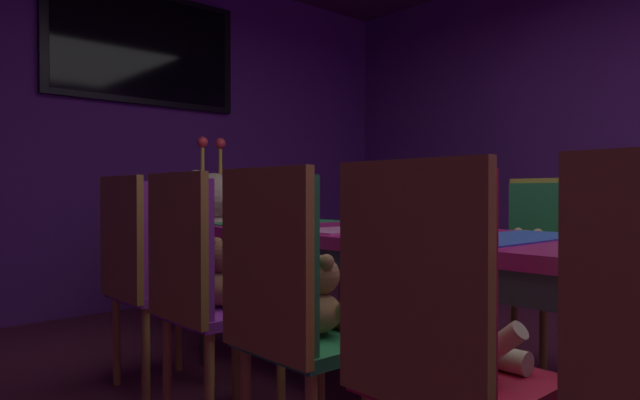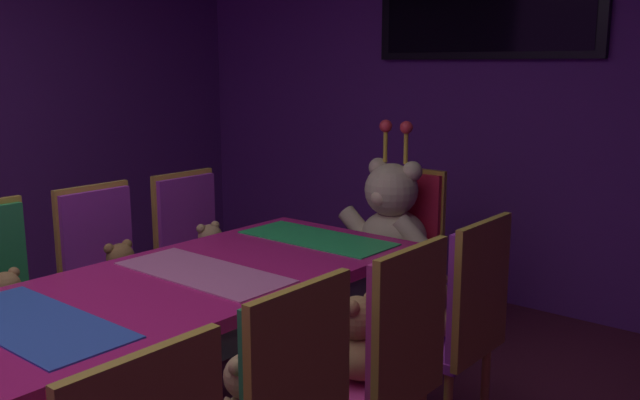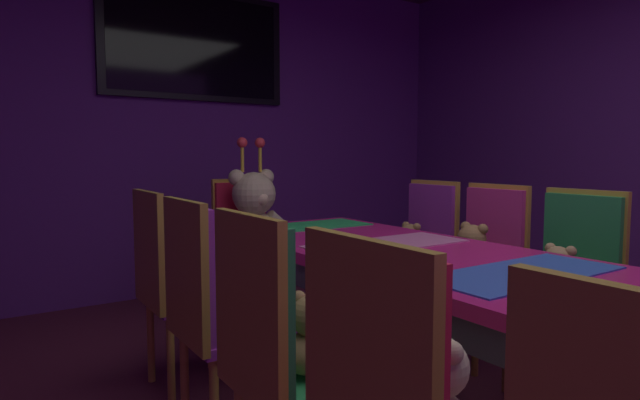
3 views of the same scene
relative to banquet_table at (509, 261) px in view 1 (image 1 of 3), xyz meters
The scene contains 19 objects.
wall_back 3.28m from the banquet_table, 90.00° to the left, with size 5.20×0.12×2.80m, color #59267F.
banquet_table is the anchor object (origin of this frame).
chair_left_2 0.90m from the banquet_table, 161.82° to the right, with size 0.42×0.41×0.98m.
teddy_left_2 0.77m from the banquet_table, 158.44° to the right, with size 0.24×0.30×0.29m.
chair_left_3 0.90m from the banquet_table, 163.63° to the left, with size 0.42×0.41×0.98m.
teddy_left_3 0.76m from the banquet_table, 160.61° to the left, with size 0.21×0.28×0.26m.
chair_left_4 1.18m from the banquet_table, 136.22° to the left, with size 0.42×0.41×0.98m.
teddy_left_4 1.08m from the banquet_table, 130.95° to the left, with size 0.22×0.29×0.27m.
chair_left_5 1.60m from the banquet_table, 121.25° to the left, with size 0.42×0.41×0.98m.
teddy_left_5 1.53m from the banquet_table, 116.68° to the left, with size 0.22×0.28×0.27m.
chair_right_3 0.88m from the banquet_table, 19.43° to the left, with size 0.42×0.41×0.98m.
teddy_right_3 0.74m from the banquet_table, 23.12° to the left, with size 0.23×0.29×0.27m.
chair_right_4 1.18m from the banquet_table, 44.02° to the left, with size 0.42×0.41×0.98m.
teddy_right_4 1.08m from the banquet_table, 49.43° to the left, with size 0.26×0.34×0.32m.
chair_right_5 1.58m from the banquet_table, 57.15° to the left, with size 0.42×0.41×0.98m.
teddy_right_5 1.50m from the banquet_table, 61.72° to the left, with size 0.22×0.28×0.27m.
throne_chair 2.24m from the banquet_table, 90.00° to the left, with size 0.41×0.42×0.98m.
king_teddy_bear 2.07m from the banquet_table, 90.00° to the left, with size 0.63×0.49×0.81m.
wall_tv 3.40m from the banquet_table, 90.00° to the left, with size 1.55×0.06×0.90m.
Camera 1 is at (-1.89, -1.06, 0.91)m, focal length 31.11 mm.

